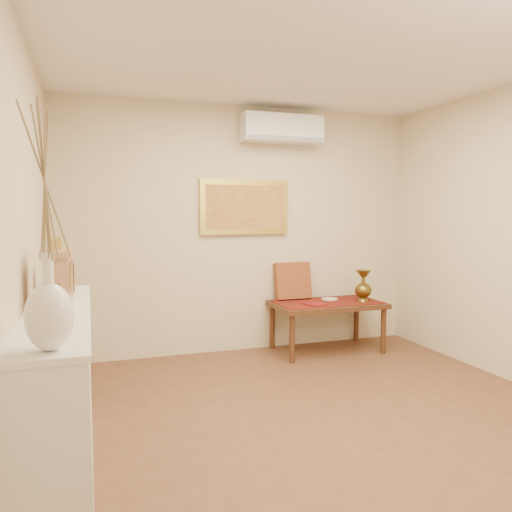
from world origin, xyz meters
name	(u,v)px	position (x,y,z in m)	size (l,w,h in m)	color
floor	(339,431)	(0.00, 0.00, 0.00)	(4.50, 4.50, 0.00)	brown
ceiling	(344,36)	(0.00, 0.00, 2.70)	(4.50, 4.50, 0.00)	silver
wall_back	(244,230)	(0.00, 2.25, 1.35)	(4.00, 0.02, 2.70)	beige
wall_left	(20,247)	(-2.00, 0.00, 1.35)	(0.02, 4.50, 2.70)	beige
white_vase	(46,226)	(-1.80, -0.88, 1.49)	(0.19, 0.19, 1.01)	white
candlestick	(53,307)	(-1.81, -0.40, 1.07)	(0.09, 0.09, 0.19)	silver
brass_urn_small	(53,295)	(-1.83, -0.09, 1.09)	(0.10, 0.10, 0.21)	brown
table_cloth	(327,302)	(0.85, 1.88, 0.55)	(1.14, 0.59, 0.01)	#601810
brass_urn_tall	(363,282)	(1.24, 1.78, 0.77)	(0.19, 0.19, 0.43)	brown
plate	(330,299)	(0.94, 1.99, 0.56)	(0.18, 0.18, 0.01)	white
menu	(314,304)	(0.64, 1.77, 0.56)	(0.18, 0.25, 0.01)	maroon
cushion	(293,281)	(0.55, 2.16, 0.77)	(0.42, 0.10, 0.42)	maroon
display_ledge	(59,394)	(-1.82, 0.00, 0.49)	(0.37, 2.02, 0.98)	white
mantel_clock	(58,277)	(-1.82, 0.16, 1.15)	(0.17, 0.36, 0.41)	tan
wooden_chest	(62,276)	(-1.82, 0.66, 1.10)	(0.16, 0.21, 0.24)	tan
low_table	(327,308)	(0.85, 1.88, 0.48)	(1.20, 0.70, 0.55)	#4A2816
painting	(244,207)	(0.00, 2.22, 1.60)	(1.00, 0.06, 0.60)	gold
ac_unit	(282,129)	(0.40, 2.12, 2.45)	(0.90, 0.25, 0.30)	white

